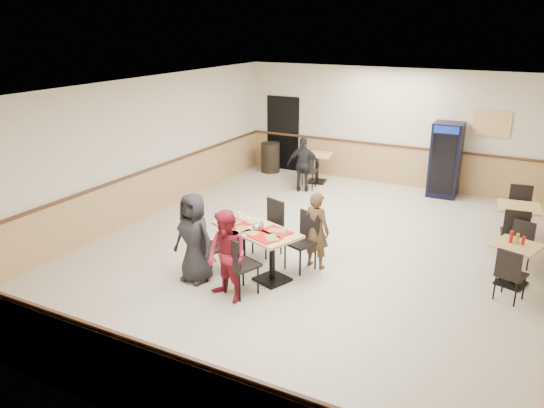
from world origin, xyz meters
The scene contains 20 objects.
ground centered at (0.00, 0.00, 0.00)m, with size 10.00×10.00×0.00m, color beige.
room_shell centered at (1.78, 2.55, 0.58)m, with size 10.00×10.00×10.00m.
main_table centered at (-0.46, -1.26, 0.54)m, with size 1.69×1.24×0.82m.
main_chairs centered at (-0.51, -1.24, 0.52)m, with size 1.88×2.14×1.03m.
diner_woman_left centered at (-1.24, -1.96, 0.76)m, with size 0.74×0.48×1.51m, color black.
diner_woman_right centered at (-0.42, -2.26, 0.72)m, with size 0.70×0.55×1.45m, color maroon.
diner_man_opposite centered at (0.32, -0.56, 0.69)m, with size 0.50×0.33×1.37m, color #4F3822.
lone_diner centered at (-1.69, 3.32, 0.69)m, with size 0.81×0.34×1.39m, color black.
tabletop_clutter centered at (-0.48, -1.32, 0.84)m, with size 1.39×0.89×0.12m.
side_table_near centered at (3.43, 0.32, 0.47)m, with size 0.82×0.82×0.70m.
side_table_near_chair_south centered at (3.43, -0.24, 0.45)m, with size 0.41×0.41×0.89m, color black, non-canonical shape.
side_table_near_chair_north centered at (3.43, 0.89, 0.45)m, with size 0.41×0.41×0.89m, color black, non-canonical shape.
side_table_far centered at (3.33, 2.07, 0.53)m, with size 0.83×0.83×0.80m.
side_table_far_chair_south centered at (3.33, 1.43, 0.51)m, with size 0.47×0.47×1.01m, color black, non-canonical shape.
side_table_far_chair_north centered at (3.33, 2.71, 0.51)m, with size 0.47×0.47×1.01m, color black, non-canonical shape.
condiment_caddy centered at (3.40, 0.37, 0.79)m, with size 0.23×0.06×0.20m.
back_table centered at (-1.69, 4.20, 0.52)m, with size 0.84×0.84×0.78m.
back_table_chair_lone centered at (-1.69, 3.58, 0.49)m, with size 0.46×0.46×0.98m, color black, non-canonical shape.
pepsi_cooler centered at (1.50, 4.59, 0.91)m, with size 0.70×0.71×1.81m.
trash_bin centered at (-3.28, 4.55, 0.42)m, with size 0.53×0.53×0.84m, color black.
Camera 1 is at (3.58, -8.40, 4.09)m, focal length 35.00 mm.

